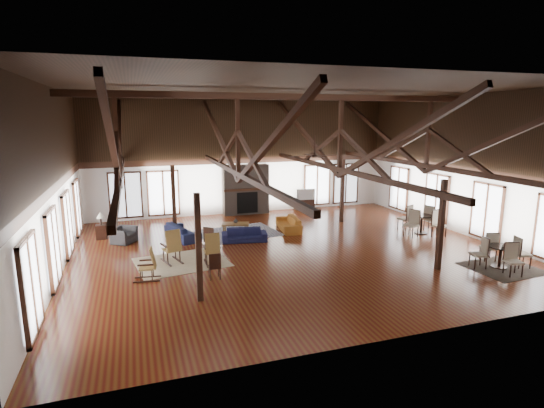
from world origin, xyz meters
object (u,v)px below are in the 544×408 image
object	(u,v)px
coffee_table	(235,224)
tv_console	(304,204)
sofa_navy_left	(182,231)
armchair	(123,235)
cafe_table_near	(501,253)
sofa_orange	(289,223)
sofa_navy_front	(244,235)
cafe_table_far	(422,221)

from	to	relation	value
coffee_table	tv_console	distance (m)	6.08
sofa_navy_left	tv_console	xyz separation A→B (m)	(7.13, 3.80, -0.03)
armchair	cafe_table_near	xyz separation A→B (m)	(12.23, -7.13, 0.22)
sofa_navy_left	coffee_table	size ratio (longest dim) A/B	1.61
sofa_orange	coffee_table	bearing A→B (deg)	-86.76
coffee_table	sofa_orange	bearing A→B (deg)	12.17
sofa_navy_left	armchair	world-z (taller)	armchair
sofa_navy_left	cafe_table_near	world-z (taller)	cafe_table_near
sofa_navy_front	sofa_orange	distance (m)	2.64
cafe_table_far	tv_console	xyz separation A→B (m)	(-2.96, 6.28, -0.30)
sofa_orange	cafe_table_near	distance (m)	8.57
cafe_table_near	cafe_table_far	bearing A→B (deg)	86.97
coffee_table	cafe_table_far	world-z (taller)	cafe_table_far
sofa_orange	cafe_table_far	world-z (taller)	cafe_table_far
tv_console	coffee_table	bearing A→B (deg)	-142.34
armchair	tv_console	size ratio (longest dim) A/B	0.87
sofa_orange	armchair	xyz separation A→B (m)	(-7.13, 0.24, 0.01)
cafe_table_far	sofa_navy_left	bearing A→B (deg)	166.18
cafe_table_near	sofa_orange	bearing A→B (deg)	126.55
sofa_navy_front	sofa_orange	bearing A→B (deg)	35.20
sofa_navy_left	cafe_table_near	size ratio (longest dim) A/B	1.02
sofa_navy_front	tv_console	size ratio (longest dim) A/B	1.67
sofa_navy_left	cafe_table_far	xyz separation A→B (m)	(10.09, -2.48, 0.27)
coffee_table	sofa_navy_left	bearing A→B (deg)	-161.52
sofa_navy_left	sofa_orange	size ratio (longest dim) A/B	1.03
sofa_navy_left	tv_console	size ratio (longest dim) A/B	1.91
sofa_navy_front	cafe_table_far	bearing A→B (deg)	0.23
sofa_navy_front	cafe_table_far	xyz separation A→B (m)	(7.72, -1.24, 0.30)
sofa_navy_front	cafe_table_near	xyz separation A→B (m)	(7.48, -5.73, 0.26)
tv_console	sofa_navy_front	bearing A→B (deg)	-133.31
sofa_navy_left	cafe_table_far	distance (m)	10.39
sofa_navy_left	coffee_table	xyz separation A→B (m)	(2.31, 0.09, 0.09)
coffee_table	cafe_table_near	size ratio (longest dim) A/B	0.63
cafe_table_far	tv_console	world-z (taller)	cafe_table_far
armchair	cafe_table_far	world-z (taller)	cafe_table_far
cafe_table_far	tv_console	size ratio (longest dim) A/B	2.02
sofa_navy_front	armchair	size ratio (longest dim) A/B	1.93
coffee_table	armchair	distance (m)	4.69
sofa_navy_left	coffee_table	bearing A→B (deg)	-104.89
sofa_orange	armchair	distance (m)	7.13
sofa_navy_front	cafe_table_far	size ratio (longest dim) A/B	0.83
sofa_navy_left	armchair	xyz separation A→B (m)	(-2.38, 0.15, 0.00)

